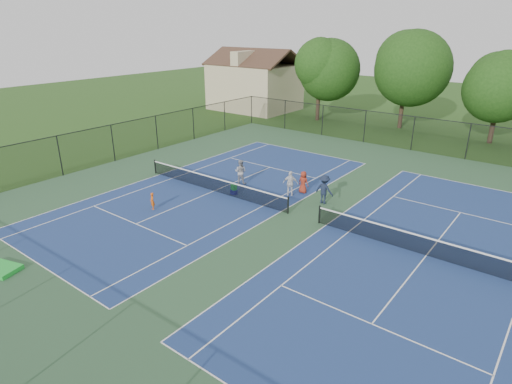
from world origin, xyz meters
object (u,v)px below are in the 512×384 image
Objects in this scene: clapboard_house at (255,85)px; bystander_c at (303,182)px; instructor at (241,172)px; bystander_a at (290,183)px; tree_back_b at (407,64)px; tree_back_c at (501,83)px; tree_back_a at (320,66)px; bystander_b at (324,189)px; child_player at (152,201)px; ball_hopper at (234,187)px; ball_crate at (234,192)px.

bystander_c is at bearing -45.98° from clapboard_house.
bystander_a is at bearing 165.70° from instructor.
tree_back_b is at bearing -114.52° from bystander_a.
tree_back_c is at bearing -6.34° from tree_back_b.
tree_back_b is 9.12m from tree_back_c.
bystander_b is at bearing -58.95° from tree_back_a.
tree_back_a reaches higher than tree_back_c.
tree_back_b is at bearing 107.51° from child_player.
instructor is 0.93× the size of bystander_b.
tree_back_c reaches higher than bystander_a.
bystander_c reaches higher than ball_hopper.
tree_back_b reaches higher than tree_back_c.
tree_back_b reaches higher than bystander_c.
instructor is 4.50× the size of ball_crate.
child_player is (5.13, -28.46, -5.51)m from tree_back_a.
bystander_b reaches higher than instructor.
clapboard_house is 6.41× the size of bystander_a.
clapboard_house is 30.25m from ball_hopper.
bystander_b reaches higher than bystander_a.
tree_back_b is at bearing -83.43° from bystander_c.
tree_back_b is 6.73× the size of bystander_c.
bystander_b is at bearing 156.81° from bystander_a.
instructor is 2.11m from ball_hopper.
tree_back_c is 5.63× the size of bystander_c.
tree_back_b is at bearing 12.53° from tree_back_a.
tree_back_a is at bearing -5.71° from clapboard_house.
clapboard_house is 33.22m from child_player.
tree_back_b is 9.42× the size of child_player.
clapboard_house is 7.24× the size of bystander_c.
ball_hopper is at bearing -54.70° from clapboard_house.
bystander_b is (12.84, -21.32, -5.11)m from tree_back_a.
clapboard_house is at bearing -41.40° from bystander_b.
bystander_b is (7.70, 7.14, 0.39)m from child_player.
tree_back_b is 24.26m from bystander_a.
tree_back_a is 4.95× the size of bystander_b.
clapboard_house is 30.11m from bystander_c.
tree_back_b is at bearing -113.60° from instructor.
bystander_b is (22.84, -22.32, -2.17)m from clapboard_house.
tree_back_c is 22.76× the size of ball_hopper.
bystander_c is 3.89× the size of ball_crate.
bystander_a is at bearing 69.13° from bystander_c.
bystander_b is 5.93m from ball_crate.
tree_back_a is 10.47m from clapboard_house.
tree_back_a is 25.43m from ball_crate.
child_player is 0.63× the size of bystander_a.
tree_back_a is 25.35m from ball_hopper.
ball_crate is (2.28, 4.86, -0.37)m from child_player.
bystander_c is (5.73, 7.88, 0.21)m from child_player.
bystander_b is (-5.16, -22.32, -4.56)m from tree_back_c.
bystander_b is (2.37, 0.20, 0.08)m from bystander_a.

